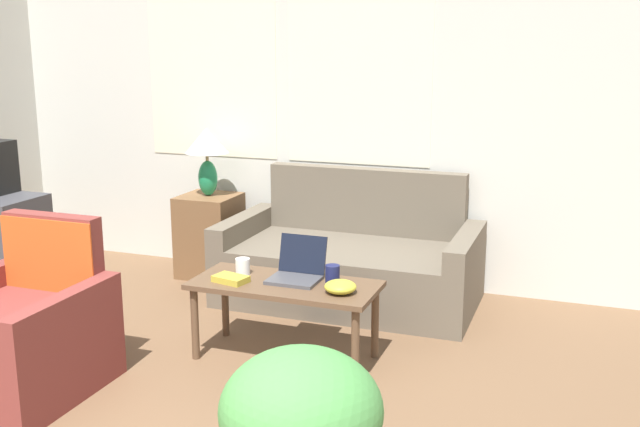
{
  "coord_description": "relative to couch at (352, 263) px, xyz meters",
  "views": [
    {
      "loc": [
        2.18,
        -1.65,
        1.79
      ],
      "look_at": [
        0.61,
        2.6,
        0.75
      ],
      "focal_mm": 42.0,
      "sensor_mm": 36.0,
      "label": 1
    }
  ],
  "objects": [
    {
      "name": "laptop",
      "position": [
        -0.0,
        -1.03,
        0.25
      ],
      "size": [
        0.28,
        0.29,
        0.24
      ],
      "color": "#47474C",
      "rests_on": "coffee_table"
    },
    {
      "name": "coffee_table",
      "position": [
        -0.04,
        -1.12,
        0.14
      ],
      "size": [
        1.07,
        0.48,
        0.46
      ],
      "color": "brown",
      "rests_on": "ground_plane"
    },
    {
      "name": "wall_back",
      "position": [
        -0.64,
        0.47,
        1.05
      ],
      "size": [
        5.81,
        0.06,
        2.6
      ],
      "color": "silver",
      "rests_on": "ground_plane"
    },
    {
      "name": "couch",
      "position": [
        0.0,
        0.0,
        0.0
      ],
      "size": [
        1.76,
        0.92,
        0.89
      ],
      "color": "#665B4C",
      "rests_on": "ground_plane"
    },
    {
      "name": "snack_bowl",
      "position": [
        0.31,
        -1.18,
        0.23
      ],
      "size": [
        0.18,
        0.18,
        0.07
      ],
      "color": "gold",
      "rests_on": "coffee_table"
    },
    {
      "name": "potted_plant",
      "position": [
        0.62,
        -2.54,
        0.18
      ],
      "size": [
        0.6,
        0.6,
        0.71
      ],
      "color": "#4C4C4C",
      "rests_on": "ground_plane"
    },
    {
      "name": "cup_yellow",
      "position": [
        -0.34,
        -1.05,
        0.24
      ],
      "size": [
        0.08,
        0.08,
        0.09
      ],
      "color": "white",
      "rests_on": "coffee_table"
    },
    {
      "name": "side_table",
      "position": [
        -1.21,
        0.15,
        0.06
      ],
      "size": [
        0.42,
        0.42,
        0.64
      ],
      "color": "brown",
      "rests_on": "ground_plane"
    },
    {
      "name": "cup_navy",
      "position": [
        0.21,
        -1.02,
        0.25
      ],
      "size": [
        0.08,
        0.08,
        0.1
      ],
      "color": "#191E4C",
      "rests_on": "coffee_table"
    },
    {
      "name": "book_red",
      "position": [
        -0.34,
        -1.21,
        0.21
      ],
      "size": [
        0.21,
        0.16,
        0.04
      ],
      "color": "gold",
      "rests_on": "coffee_table"
    },
    {
      "name": "table_lamp",
      "position": [
        -1.21,
        0.15,
        0.74
      ],
      "size": [
        0.33,
        0.33,
        0.52
      ],
      "color": "#1E8451",
      "rests_on": "side_table"
    },
    {
      "name": "armchair",
      "position": [
        -1.2,
        -1.95,
        0.02
      ],
      "size": [
        0.79,
        0.81,
        0.88
      ],
      "color": "brown",
      "rests_on": "ground_plane"
    }
  ]
}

